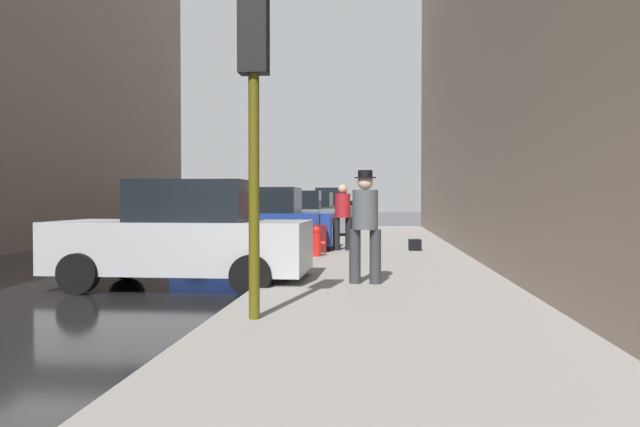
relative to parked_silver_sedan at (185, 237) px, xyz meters
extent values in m
plane|color=black|center=(-2.65, 0.54, -0.85)|extent=(120.00, 120.00, 0.00)
cube|color=gray|center=(3.35, 0.54, -0.77)|extent=(4.00, 40.00, 0.15)
cube|color=#B7BABF|center=(-0.05, 0.00, -0.16)|extent=(4.22, 1.88, 0.84)
cube|color=black|center=(0.15, 0.00, 0.59)|extent=(1.91, 1.58, 0.70)
cylinder|color=black|center=(-1.40, 0.93, -0.53)|extent=(0.64, 0.23, 0.64)
cylinder|color=black|center=(-1.42, -0.91, -0.53)|extent=(0.64, 0.23, 0.64)
cylinder|color=black|center=(1.33, 0.91, -0.53)|extent=(0.64, 0.23, 0.64)
cylinder|color=black|center=(1.31, -0.93, -0.53)|extent=(0.64, 0.23, 0.64)
cube|color=navy|center=(-0.05, 6.40, -0.16)|extent=(4.22, 1.89, 0.84)
cube|color=black|center=(0.15, 6.39, 0.59)|extent=(1.91, 1.59, 0.70)
cylinder|color=black|center=(-1.40, 7.33, -0.53)|extent=(0.64, 0.23, 0.64)
cylinder|color=black|center=(-1.42, 5.49, -0.53)|extent=(0.64, 0.23, 0.64)
cylinder|color=black|center=(1.33, 7.30, -0.53)|extent=(0.64, 0.23, 0.64)
cylinder|color=black|center=(1.31, 5.46, -0.53)|extent=(0.64, 0.23, 0.64)
cube|color=slate|center=(-0.05, 12.87, -0.16)|extent=(4.25, 1.97, 0.84)
cube|color=black|center=(0.15, 12.88, 0.59)|extent=(1.94, 1.62, 0.70)
cylinder|color=black|center=(-1.44, 13.75, -0.53)|extent=(0.65, 0.24, 0.64)
cylinder|color=black|center=(-1.38, 11.91, -0.53)|extent=(0.65, 0.24, 0.64)
cylinder|color=black|center=(1.29, 13.83, -0.53)|extent=(0.65, 0.24, 0.64)
cylinder|color=black|center=(1.35, 11.99, -0.53)|extent=(0.65, 0.24, 0.64)
cube|color=#193828|center=(-0.05, 18.68, -0.16)|extent=(4.26, 1.98, 0.84)
cube|color=black|center=(0.15, 18.67, 0.59)|extent=(1.94, 1.63, 0.70)
cylinder|color=black|center=(-1.38, 19.65, -0.53)|extent=(0.65, 0.24, 0.64)
cylinder|color=black|center=(-1.44, 17.81, -0.53)|extent=(0.65, 0.24, 0.64)
cylinder|color=black|center=(1.35, 19.55, -0.53)|extent=(0.65, 0.24, 0.64)
cylinder|color=black|center=(1.29, 17.71, -0.53)|extent=(0.65, 0.24, 0.64)
cube|color=#B2191E|center=(-0.05, 25.05, -0.16)|extent=(4.20, 1.85, 0.84)
cube|color=black|center=(0.15, 25.05, 0.59)|extent=(1.89, 1.57, 0.70)
cylinder|color=black|center=(-1.41, 25.97, -0.53)|extent=(0.64, 0.22, 0.64)
cylinder|color=black|center=(-1.41, 24.13, -0.53)|extent=(0.64, 0.22, 0.64)
cylinder|color=black|center=(1.32, 25.96, -0.53)|extent=(0.64, 0.22, 0.64)
cylinder|color=black|center=(1.32, 24.12, -0.53)|extent=(0.64, 0.22, 0.64)
cube|color=black|center=(-0.05, 31.78, -0.03)|extent=(4.60, 1.84, 1.10)
cube|color=black|center=(0.15, 31.78, 0.95)|extent=(2.07, 1.57, 0.90)
cylinder|color=black|center=(-1.54, 32.70, -0.53)|extent=(0.64, 0.22, 0.64)
cylinder|color=black|center=(-1.54, 30.86, -0.53)|extent=(0.64, 0.22, 0.64)
cylinder|color=black|center=(1.45, 32.70, -0.53)|extent=(0.64, 0.22, 0.64)
cylinder|color=black|center=(1.45, 30.86, -0.53)|extent=(0.64, 0.22, 0.64)
cylinder|color=red|center=(1.80, 4.18, -0.42)|extent=(0.22, 0.22, 0.55)
sphere|color=red|center=(1.80, 4.18, -0.09)|extent=(0.20, 0.20, 0.20)
cylinder|color=red|center=(1.64, 4.18, -0.40)|extent=(0.10, 0.09, 0.09)
cylinder|color=red|center=(1.96, 4.18, -0.40)|extent=(0.10, 0.09, 0.09)
cylinder|color=#514C0F|center=(1.85, -3.41, 1.10)|extent=(0.12, 0.12, 3.60)
cube|color=black|center=(1.85, -3.41, 2.45)|extent=(0.32, 0.24, 0.90)
sphere|color=red|center=(1.85, -3.27, 2.73)|extent=(0.14, 0.14, 0.14)
sphere|color=yellow|center=(1.85, -3.27, 2.45)|extent=(0.14, 0.14, 0.14)
sphere|color=green|center=(1.85, -3.27, 2.17)|extent=(0.14, 0.14, 0.14)
cylinder|color=black|center=(2.16, 5.92, -0.27)|extent=(0.20, 0.20, 0.85)
cylinder|color=black|center=(2.48, 5.97, -0.27)|extent=(0.20, 0.20, 0.85)
cylinder|color=#A51E23|center=(2.32, 5.95, 0.46)|extent=(0.45, 0.45, 0.62)
sphere|color=tan|center=(2.32, 5.95, 0.89)|extent=(0.24, 0.24, 0.24)
cylinder|color=#333338|center=(3.18, -0.42, -0.27)|extent=(0.19, 0.19, 0.85)
cylinder|color=#333338|center=(2.86, -0.40, -0.27)|extent=(0.19, 0.19, 0.85)
cylinder|color=#4C5156|center=(3.02, -0.41, 0.46)|extent=(0.42, 0.42, 0.62)
sphere|color=beige|center=(3.02, -0.41, 0.89)|extent=(0.24, 0.24, 0.24)
cylinder|color=black|center=(3.02, -0.41, 0.96)|extent=(0.34, 0.34, 0.02)
cylinder|color=black|center=(3.02, -0.41, 1.02)|extent=(0.23, 0.23, 0.11)
cube|color=#591414|center=(1.75, 5.36, -0.36)|extent=(0.43, 0.60, 0.68)
cylinder|color=#333333|center=(1.75, 5.36, 0.16)|extent=(0.02, 0.02, 0.36)
cube|color=black|center=(4.19, 6.13, -0.56)|extent=(0.32, 0.44, 0.28)
camera|label=1|loc=(3.20, -10.18, 0.63)|focal=35.00mm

